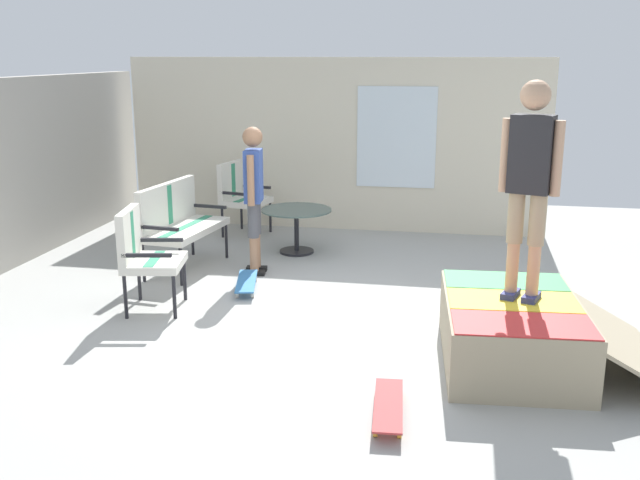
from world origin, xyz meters
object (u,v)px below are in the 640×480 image
(patio_chair_by_wall, at_px, (142,250))
(skateboard_by_bench, at_px, (247,282))
(skateboard_spare, at_px, (388,406))
(patio_bench, at_px, (177,218))
(person_skater, at_px, (530,174))
(skate_ramp, at_px, (515,331))
(patio_table, at_px, (296,222))
(person_watching, at_px, (254,189))
(patio_chair_near_house, at_px, (239,191))

(patio_chair_by_wall, height_order, skateboard_by_bench, patio_chair_by_wall)
(skateboard_spare, bearing_deg, patio_bench, 41.46)
(person_skater, bearing_deg, skate_ramp, 149.11)
(patio_table, height_order, skateboard_by_bench, patio_table)
(person_skater, bearing_deg, patio_table, 40.83)
(person_watching, height_order, skateboard_spare, person_watching)
(patio_bench, bearing_deg, skateboard_by_bench, -121.26)
(person_skater, bearing_deg, patio_chair_near_house, 43.35)
(person_watching, distance_m, skateboard_spare, 3.75)
(patio_chair_near_house, xyz_separation_m, person_skater, (-3.74, -3.53, 0.96))
(person_watching, bearing_deg, patio_bench, 89.20)
(patio_chair_near_house, xyz_separation_m, person_watching, (-1.77, -0.72, 0.38))
(skate_ramp, distance_m, patio_bench, 4.25)
(patio_chair_by_wall, distance_m, skateboard_by_bench, 1.25)
(patio_chair_by_wall, height_order, skateboard_spare, patio_chair_by_wall)
(skateboard_by_bench, height_order, skateboard_spare, same)
(patio_table, bearing_deg, patio_bench, 127.45)
(patio_chair_near_house, xyz_separation_m, skateboard_by_bench, (-2.37, -0.79, -0.53))
(patio_chair_near_house, relative_size, person_skater, 0.58)
(patio_chair_by_wall, xyz_separation_m, person_watching, (1.38, -0.75, 0.38))
(patio_chair_near_house, distance_m, skateboard_spare, 5.57)
(patio_chair_near_house, height_order, skateboard_spare, patio_chair_near_house)
(patio_table, bearing_deg, skateboard_by_bench, 172.11)
(skate_ramp, bearing_deg, skateboard_spare, 140.34)
(patio_chair_by_wall, height_order, person_watching, person_watching)
(skateboard_by_bench, bearing_deg, patio_chair_near_house, 18.41)
(patio_table, relative_size, person_skater, 0.51)
(patio_table, xyz_separation_m, skateboard_spare, (-4.09, -1.56, -0.32))
(person_skater, relative_size, skateboard_spare, 2.15)
(skate_ramp, bearing_deg, person_skater, -30.89)
(patio_table, bearing_deg, person_skater, -139.17)
(patio_bench, distance_m, person_watching, 1.02)
(skate_ramp, distance_m, skateboard_by_bench, 3.06)
(patio_chair_by_wall, xyz_separation_m, skateboard_spare, (-1.76, -2.60, -0.53))
(skateboard_by_bench, distance_m, skateboard_spare, 3.10)
(skate_ramp, relative_size, patio_bench, 1.44)
(patio_bench, relative_size, person_skater, 0.75)
(person_skater, bearing_deg, patio_chair_by_wall, 80.65)
(patio_bench, relative_size, patio_table, 1.45)
(patio_bench, bearing_deg, patio_chair_near_house, -7.22)
(person_watching, bearing_deg, skateboard_spare, -149.61)
(person_watching, height_order, skateboard_by_bench, person_watching)
(person_skater, xyz_separation_m, skateboard_spare, (-1.17, 0.96, -1.48))
(skate_ramp, height_order, skateboard_by_bench, skate_ramp)
(patio_chair_by_wall, relative_size, person_skater, 0.58)
(skate_ramp, distance_m, skateboard_spare, 1.47)
(patio_chair_near_house, distance_m, skateboard_by_bench, 2.55)
(skate_ramp, xyz_separation_m, patio_chair_by_wall, (0.63, 3.53, 0.34))
(skate_ramp, height_order, person_skater, person_skater)
(person_skater, bearing_deg, skateboard_spare, 140.67)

